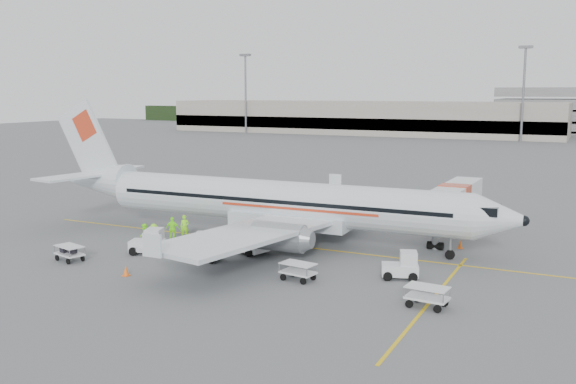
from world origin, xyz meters
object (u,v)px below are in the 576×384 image
jet_bridge (454,210)px  tug_fore (400,265)px  tug_mid (204,248)px  belt_loader (243,233)px  aircraft (280,173)px  tug_aft (147,241)px

jet_bridge → tug_fore: bearing=-90.3°
jet_bridge → tug_mid: bearing=-129.9°
tug_fore → belt_loader: bearing=153.3°
tug_fore → tug_mid: 13.63m
aircraft → belt_loader: 5.85m
belt_loader → tug_mid: size_ratio=2.29×
belt_loader → tug_fore: 12.43m
tug_mid → jet_bridge: bearing=35.1°
tug_mid → aircraft: bearing=60.2°
tug_aft → aircraft: bearing=30.2°
belt_loader → jet_bridge: bearing=60.1°
belt_loader → tug_mid: bearing=-94.2°
jet_bridge → tug_mid: size_ratio=6.86×
belt_loader → aircraft: bearing=92.4°
jet_bridge → tug_fore: jet_bridge is taller
aircraft → tug_fore: (11.35, -5.80, -4.51)m
aircraft → jet_bridge: size_ratio=2.48×
aircraft → tug_mid: aircraft is taller
belt_loader → tug_aft: (-5.96, -3.55, -0.49)m
jet_bridge → tug_aft: 24.68m
tug_fore → tug_mid: bearing=168.2°
aircraft → tug_mid: 9.06m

